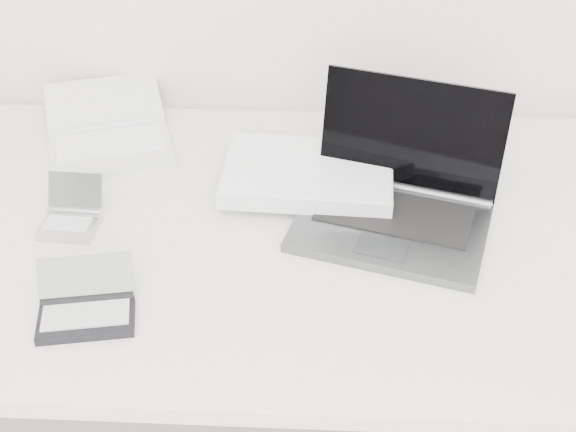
{
  "coord_description": "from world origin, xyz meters",
  "views": [
    {
      "loc": [
        0.02,
        0.46,
        1.61
      ],
      "look_at": [
        -0.03,
        1.51,
        0.79
      ],
      "focal_mm": 50.0,
      "sensor_mm": 36.0,
      "label": 1
    }
  ],
  "objects_px": {
    "desk": "(306,250)",
    "laptop_large": "(350,186)",
    "netbook_open_white": "(109,136)",
    "palmtop_charcoal": "(86,309)"
  },
  "relations": [
    {
      "from": "desk",
      "to": "palmtop_charcoal",
      "type": "height_order",
      "value": "palmtop_charcoal"
    },
    {
      "from": "desk",
      "to": "netbook_open_white",
      "type": "distance_m",
      "value": 0.48
    },
    {
      "from": "laptop_large",
      "to": "palmtop_charcoal",
      "type": "xyz_separation_m",
      "value": [
        -0.41,
        -0.31,
        -0.02
      ]
    },
    {
      "from": "netbook_open_white",
      "to": "palmtop_charcoal",
      "type": "distance_m",
      "value": 0.49
    },
    {
      "from": "desk",
      "to": "laptop_large",
      "type": "relative_size",
      "value": 3.16
    },
    {
      "from": "desk",
      "to": "netbook_open_white",
      "type": "xyz_separation_m",
      "value": [
        -0.4,
        0.26,
        0.06
      ]
    },
    {
      "from": "desk",
      "to": "netbook_open_white",
      "type": "bearing_deg",
      "value": 147.28
    },
    {
      "from": "laptop_large",
      "to": "netbook_open_white",
      "type": "xyz_separation_m",
      "value": [
        -0.48,
        0.18,
        -0.02
      ]
    },
    {
      "from": "netbook_open_white",
      "to": "laptop_large",
      "type": "bearing_deg",
      "value": -37.65
    },
    {
      "from": "palmtop_charcoal",
      "to": "netbook_open_white",
      "type": "bearing_deg",
      "value": 88.61
    }
  ]
}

